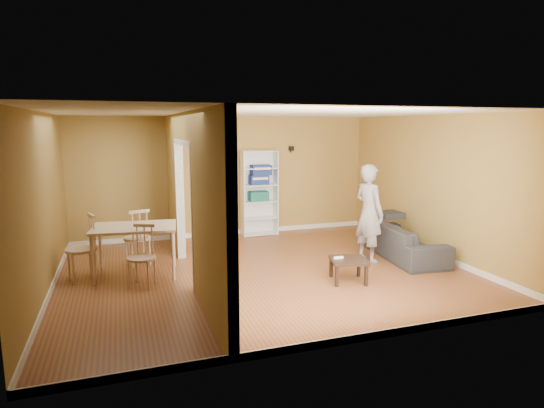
{
  "coord_description": "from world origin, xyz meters",
  "views": [
    {
      "loc": [
        -2.21,
        -6.94,
        2.38
      ],
      "look_at": [
        0.2,
        0.2,
        1.1
      ],
      "focal_mm": 30.0,
      "sensor_mm": 36.0,
      "label": 1
    }
  ],
  "objects_px": {
    "bookshelf": "(259,193)",
    "chair_near": "(141,256)",
    "sofa": "(402,235)",
    "coffee_table": "(348,262)",
    "person": "(369,205)",
    "chair_left": "(81,248)",
    "dining_table": "(135,231)",
    "chair_far": "(137,236)"
  },
  "relations": [
    {
      "from": "coffee_table",
      "to": "chair_near",
      "type": "distance_m",
      "value": 3.16
    },
    {
      "from": "person",
      "to": "chair_left",
      "type": "bearing_deg",
      "value": 71.8
    },
    {
      "from": "bookshelf",
      "to": "chair_far",
      "type": "height_order",
      "value": "bookshelf"
    },
    {
      "from": "dining_table",
      "to": "chair_left",
      "type": "height_order",
      "value": "chair_left"
    },
    {
      "from": "bookshelf",
      "to": "dining_table",
      "type": "xyz_separation_m",
      "value": [
        -2.73,
        -2.11,
        -0.2
      ]
    },
    {
      "from": "sofa",
      "to": "dining_table",
      "type": "bearing_deg",
      "value": 90.34
    },
    {
      "from": "sofa",
      "to": "chair_far",
      "type": "relative_size",
      "value": 2.11
    },
    {
      "from": "sofa",
      "to": "bookshelf",
      "type": "xyz_separation_m",
      "value": [
        -2.0,
        2.55,
        0.54
      ]
    },
    {
      "from": "sofa",
      "to": "dining_table",
      "type": "distance_m",
      "value": 4.76
    },
    {
      "from": "person",
      "to": "coffee_table",
      "type": "bearing_deg",
      "value": 123.79
    },
    {
      "from": "sofa",
      "to": "chair_left",
      "type": "bearing_deg",
      "value": 90.8
    },
    {
      "from": "sofa",
      "to": "dining_table",
      "type": "relative_size",
      "value": 1.61
    },
    {
      "from": "sofa",
      "to": "person",
      "type": "distance_m",
      "value": 0.97
    },
    {
      "from": "sofa",
      "to": "coffee_table",
      "type": "distance_m",
      "value": 1.87
    },
    {
      "from": "bookshelf",
      "to": "dining_table",
      "type": "distance_m",
      "value": 3.45
    },
    {
      "from": "chair_near",
      "to": "coffee_table",
      "type": "bearing_deg",
      "value": 9.05
    },
    {
      "from": "chair_left",
      "to": "chair_far",
      "type": "height_order",
      "value": "chair_left"
    },
    {
      "from": "sofa",
      "to": "person",
      "type": "xyz_separation_m",
      "value": [
        -0.75,
        -0.04,
        0.62
      ]
    },
    {
      "from": "dining_table",
      "to": "chair_far",
      "type": "bearing_deg",
      "value": 85.16
    },
    {
      "from": "chair_near",
      "to": "chair_far",
      "type": "xyz_separation_m",
      "value": [
        -0.01,
        1.18,
        0.03
      ]
    },
    {
      "from": "person",
      "to": "dining_table",
      "type": "distance_m",
      "value": 4.02
    },
    {
      "from": "sofa",
      "to": "bookshelf",
      "type": "relative_size",
      "value": 1.12
    },
    {
      "from": "person",
      "to": "chair_far",
      "type": "height_order",
      "value": "person"
    },
    {
      "from": "coffee_table",
      "to": "chair_near",
      "type": "xyz_separation_m",
      "value": [
        -3.05,
        0.81,
        0.16
      ]
    },
    {
      "from": "person",
      "to": "chair_left",
      "type": "height_order",
      "value": "person"
    },
    {
      "from": "bookshelf",
      "to": "coffee_table",
      "type": "relative_size",
      "value": 3.48
    },
    {
      "from": "dining_table",
      "to": "chair_near",
      "type": "distance_m",
      "value": 0.63
    },
    {
      "from": "person",
      "to": "chair_left",
      "type": "relative_size",
      "value": 1.97
    },
    {
      "from": "dining_table",
      "to": "chair_left",
      "type": "relative_size",
      "value": 1.25
    },
    {
      "from": "coffee_table",
      "to": "chair_near",
      "type": "height_order",
      "value": "chair_near"
    },
    {
      "from": "sofa",
      "to": "coffee_table",
      "type": "xyz_separation_m",
      "value": [
        -1.61,
        -0.93,
        -0.09
      ]
    },
    {
      "from": "bookshelf",
      "to": "chair_near",
      "type": "height_order",
      "value": "bookshelf"
    },
    {
      "from": "person",
      "to": "coffee_table",
      "type": "relative_size",
      "value": 3.8
    },
    {
      "from": "sofa",
      "to": "chair_near",
      "type": "relative_size",
      "value": 2.26
    },
    {
      "from": "coffee_table",
      "to": "chair_left",
      "type": "relative_size",
      "value": 0.52
    },
    {
      "from": "person",
      "to": "chair_far",
      "type": "xyz_separation_m",
      "value": [
        -3.93,
        1.11,
        -0.52
      ]
    },
    {
      "from": "chair_left",
      "to": "chair_near",
      "type": "relative_size",
      "value": 1.12
    },
    {
      "from": "coffee_table",
      "to": "chair_far",
      "type": "distance_m",
      "value": 3.66
    },
    {
      "from": "dining_table",
      "to": "bookshelf",
      "type": "bearing_deg",
      "value": 37.69
    },
    {
      "from": "coffee_table",
      "to": "chair_far",
      "type": "bearing_deg",
      "value": 146.96
    },
    {
      "from": "dining_table",
      "to": "chair_left",
      "type": "xyz_separation_m",
      "value": [
        -0.81,
        0.03,
        -0.22
      ]
    },
    {
      "from": "sofa",
      "to": "coffee_table",
      "type": "height_order",
      "value": "sofa"
    }
  ]
}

